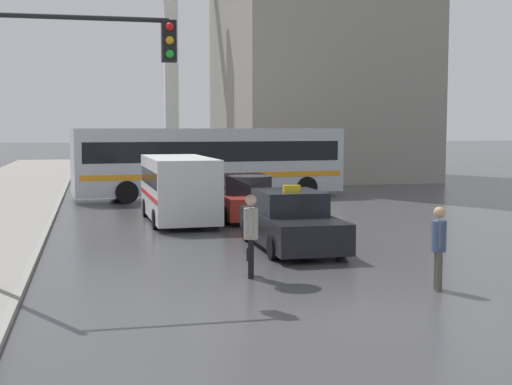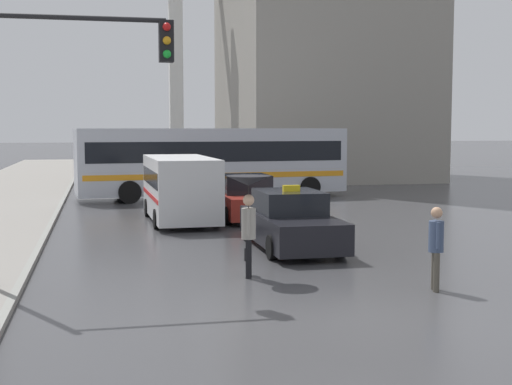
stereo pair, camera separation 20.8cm
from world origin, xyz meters
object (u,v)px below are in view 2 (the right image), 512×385
ambulance_van (180,186)px  pedestrian_man (436,242)px  pedestrian_with_umbrella (249,199)px  city_bus (213,159)px  taxi (291,222)px  monument_cross (175,28)px  traffic_light (63,91)px  sedan_red (246,199)px

ambulance_van → pedestrian_man: size_ratio=3.36×
pedestrian_with_umbrella → city_bus: bearing=7.8°
taxi → monument_cross: size_ratio=0.27×
pedestrian_with_umbrella → monument_cross: size_ratio=0.12×
ambulance_van → pedestrian_man: (3.70, -11.33, -0.26)m
pedestrian_with_umbrella → monument_cross: 35.33m
pedestrian_man → taxi: bearing=-148.8°
city_bus → traffic_light: (-5.60, -17.38, 2.12)m
monument_cross → pedestrian_man: bearing=-88.1°
ambulance_van → traffic_light: bearing=70.0°
city_bus → monument_cross: size_ratio=0.70×
pedestrian_with_umbrella → pedestrian_man: size_ratio=1.32×
traffic_light → city_bus: bearing=72.1°
ambulance_van → monument_cross: 26.53m
taxi → ambulance_van: size_ratio=0.85×
pedestrian_man → traffic_light: 7.73m
ambulance_van → sedan_red: bearing=-177.1°
city_bus → pedestrian_man: city_bus is taller
taxi → pedestrian_with_umbrella: pedestrian_with_umbrella is taller
traffic_light → pedestrian_man: bearing=-13.3°
traffic_light → monument_cross: 35.61m
taxi → pedestrian_man: (1.46, -5.33, 0.27)m
pedestrian_with_umbrella → pedestrian_man: bearing=-106.9°
ambulance_van → monument_cross: size_ratio=0.32×
city_bus → pedestrian_with_umbrella: size_ratio=5.65×
taxi → traffic_light: bearing=33.7°
pedestrian_man → traffic_light: traffic_light is taller
pedestrian_man → monument_cross: monument_cross is taller
sedan_red → city_bus: size_ratio=0.34×
taxi → pedestrian_with_umbrella: size_ratio=2.16×
taxi → pedestrian_man: bearing=105.4°
pedestrian_man → pedestrian_with_umbrella: bearing=-105.2°
city_bus → pedestrian_with_umbrella: bearing=-11.8°
pedestrian_with_umbrella → monument_cross: monument_cross is taller
ambulance_van → taxi: bearing=109.1°
taxi → monument_cross: bearing=-90.5°
ambulance_van → traffic_light: traffic_light is taller
traffic_light → monument_cross: size_ratio=0.32×
taxi → pedestrian_man: size_ratio=2.85×
pedestrian_with_umbrella → taxi: bearing=-14.3°
sedan_red → pedestrian_with_umbrella: 9.75m
ambulance_van → pedestrian_man: bearing=106.8°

